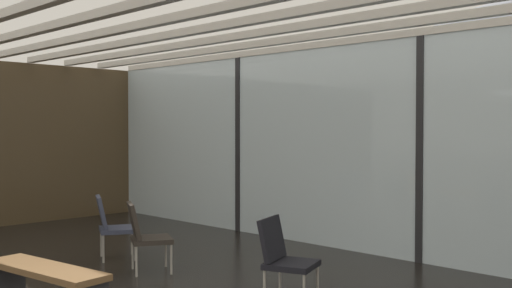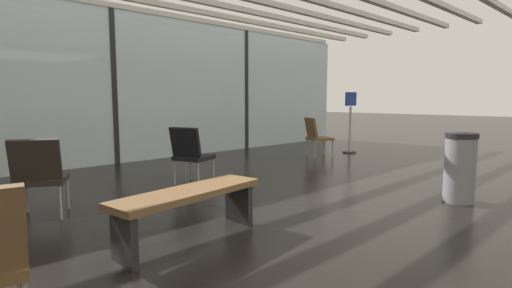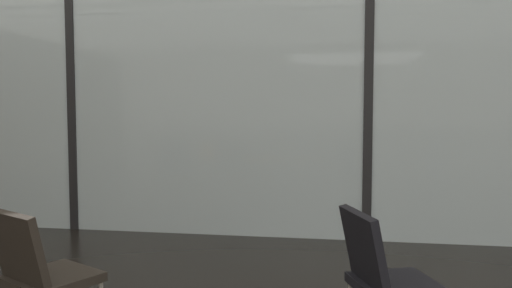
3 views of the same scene
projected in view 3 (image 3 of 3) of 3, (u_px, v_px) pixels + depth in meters
glass_curtain_wall at (368, 106)px, 5.60m from camera, size 14.00×0.08×3.01m
window_mullion_0 at (73, 106)px, 6.15m from camera, size 0.10×0.12×3.01m
window_mullion_1 at (368, 106)px, 5.60m from camera, size 0.10×0.12×3.01m
parked_airplane at (371, 70)px, 10.85m from camera, size 11.43×4.58×4.58m
lounge_chair_2 at (39, 268)px, 3.13m from camera, size 0.67×0.69×0.87m
lounge_chair_4 at (383, 272)px, 3.06m from camera, size 0.66×0.63×0.87m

